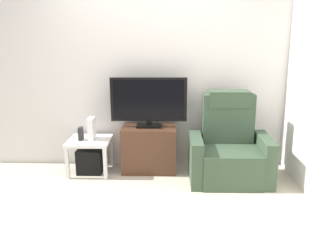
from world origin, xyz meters
name	(u,v)px	position (x,y,z in m)	size (l,w,h in m)	color
ground_plane	(142,198)	(0.00, 0.00, 0.00)	(6.40, 6.40, 0.00)	beige
wall_back	(147,70)	(0.00, 1.13, 1.30)	(6.40, 0.06, 2.60)	silver
wall_side	(325,82)	(1.88, 0.00, 1.30)	(0.06, 4.48, 2.60)	silver
tv_stand	(149,149)	(0.04, 0.84, 0.30)	(0.70, 0.45, 0.59)	#4C2D1E
television	(149,101)	(0.04, 0.86, 0.93)	(0.98, 0.20, 0.64)	black
recliner_armchair	(229,150)	(1.05, 0.58, 0.37)	(0.98, 0.78, 1.08)	#384C38
side_table	(90,144)	(-0.73, 0.78, 0.37)	(0.54, 0.54, 0.44)	white
subwoofer_box	(91,160)	(-0.73, 0.78, 0.16)	(0.32, 0.32, 0.32)	black
book_upright	(81,134)	(-0.83, 0.76, 0.53)	(0.05, 0.10, 0.17)	#262626
game_console	(92,129)	(-0.70, 0.79, 0.58)	(0.07, 0.20, 0.28)	white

